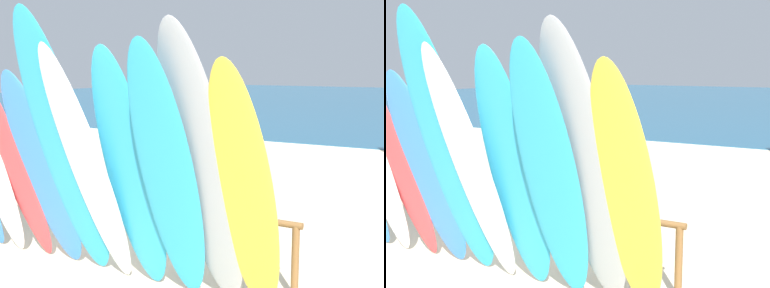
% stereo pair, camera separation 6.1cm
% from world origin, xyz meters
% --- Properties ---
extents(ground, '(60.00, 60.00, 0.00)m').
position_xyz_m(ground, '(0.00, 14.00, 0.00)').
color(ground, beige).
extents(surfboard_rack, '(4.59, 0.07, 0.73)m').
position_xyz_m(surfboard_rack, '(0.00, 0.00, 0.60)').
color(surfboard_rack, brown).
rests_on(surfboard_rack, ground).
extents(surfboard_red_4, '(0.57, 0.94, 2.24)m').
position_xyz_m(surfboard_red_4, '(-0.61, -0.69, 1.12)').
color(surfboard_red_4, '#D13D42').
rests_on(surfboard_red_4, ground).
extents(surfboard_blue_5, '(0.58, 0.89, 2.10)m').
position_xyz_m(surfboard_blue_5, '(-0.17, -0.68, 1.05)').
color(surfboard_blue_5, '#337AD1').
rests_on(surfboard_blue_5, ground).
extents(surfboard_teal_6, '(0.64, 1.13, 2.64)m').
position_xyz_m(surfboard_teal_6, '(0.24, -0.80, 1.32)').
color(surfboard_teal_6, '#289EC6').
rests_on(surfboard_teal_6, ground).
extents(surfboard_white_7, '(0.56, 1.07, 2.33)m').
position_xyz_m(surfboard_white_7, '(0.53, -0.81, 1.17)').
color(surfboard_white_7, white).
rests_on(surfboard_white_7, ground).
extents(surfboard_teal_8, '(0.55, 0.85, 2.31)m').
position_xyz_m(surfboard_teal_8, '(0.93, -0.70, 1.15)').
color(surfboard_teal_8, '#289EC6').
rests_on(surfboard_teal_8, ground).
extents(surfboard_teal_9, '(0.60, 1.09, 2.35)m').
position_xyz_m(surfboard_teal_9, '(1.40, -0.82, 1.17)').
color(surfboard_teal_9, '#289EC6').
rests_on(surfboard_teal_9, ground).
extents(surfboard_grey_10, '(0.66, 1.06, 2.50)m').
position_xyz_m(surfboard_grey_10, '(1.68, -0.74, 1.25)').
color(surfboard_grey_10, '#999EA3').
rests_on(surfboard_grey_10, ground).
extents(surfboard_yellow_11, '(0.53, 0.92, 2.20)m').
position_xyz_m(surfboard_yellow_11, '(2.04, -0.71, 1.10)').
color(surfboard_yellow_11, yellow).
rests_on(surfboard_yellow_11, ground).
extents(beachgoer_photographing, '(0.53, 0.34, 1.52)m').
position_xyz_m(beachgoer_photographing, '(-1.27, 5.71, 0.88)').
color(beachgoer_photographing, '#9E704C').
rests_on(beachgoer_photographing, ground).
extents(beach_chair_red, '(0.52, 0.72, 0.81)m').
position_xyz_m(beach_chair_red, '(-4.23, 3.12, 0.43)').
color(beach_chair_red, '#B7B7BC').
rests_on(beach_chair_red, ground).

